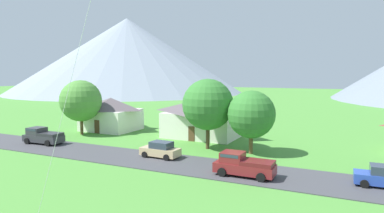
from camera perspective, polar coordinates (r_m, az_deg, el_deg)
road_strip at (r=32.25m, az=4.98°, el=-10.44°), size 160.00×6.58×0.08m
mountain_east_ridge at (r=158.69m, az=-10.80°, el=8.39°), size 103.85×103.85×33.40m
house_leftmost at (r=47.53m, az=1.74°, el=-1.80°), size 10.66×7.60×5.38m
house_right_center at (r=54.63m, az=-13.44°, el=-1.13°), size 8.45×7.15×5.09m
tree_near_left at (r=39.78m, az=2.68°, el=0.33°), size 6.03×6.03×8.30m
tree_left_of_center at (r=37.96m, az=9.94°, el=-1.32°), size 5.30×5.30×7.06m
tree_right_of_center at (r=51.67m, az=-18.17°, el=0.91°), size 5.99×5.99×7.94m
parked_car_tan_west_end at (r=36.28m, az=-5.32°, el=-7.26°), size 4.27×2.22×1.68m
parked_car_blue_mid_west at (r=31.01m, az=29.53°, el=-10.25°), size 4.27×2.21×1.68m
pickup_truck_charcoal_west_side at (r=46.87m, az=-23.81°, el=-4.53°), size 5.28×2.50×1.99m
pickup_truck_maroon_east_side at (r=30.15m, az=8.57°, el=-9.62°), size 5.22×2.36×1.99m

